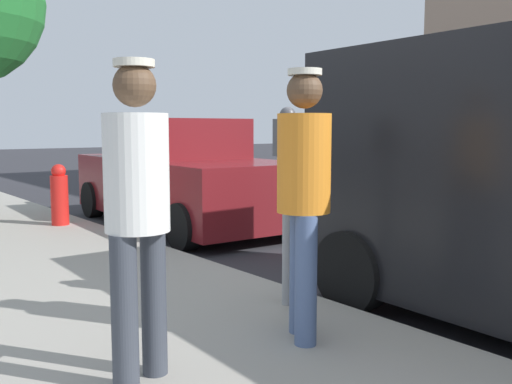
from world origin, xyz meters
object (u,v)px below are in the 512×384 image
parking_meter_near (287,172)px  fire_hydrant (59,195)px  pedestrian_in_orange (304,187)px  pedestrian_in_white (137,201)px  parked_sedan_behind (181,177)px

parking_meter_near → fire_hydrant: parking_meter_near is taller
parking_meter_near → pedestrian_in_orange: 0.71m
pedestrian_in_orange → pedestrian_in_white: pedestrian_in_orange is taller
parked_sedan_behind → parking_meter_near: bearing=69.0°
fire_hydrant → pedestrian_in_orange: bearing=86.9°
pedestrian_in_orange → parked_sedan_behind: (-2.08, -5.01, -0.39)m
pedestrian_in_white → fire_hydrant: size_ratio=1.99×
parked_sedan_behind → fire_hydrant: (1.79, -0.32, -0.18)m
pedestrian_in_orange → pedestrian_in_white: 1.12m
parked_sedan_behind → fire_hydrant: 1.83m
parking_meter_near → pedestrian_in_white: (1.50, 0.52, -0.05)m
parked_sedan_behind → pedestrian_in_orange: bearing=67.5°
pedestrian_in_orange → fire_hydrant: pedestrian_in_orange is taller
parking_meter_near → pedestrian_in_orange: size_ratio=0.88×
pedestrian_in_orange → fire_hydrant: (-0.28, -5.33, -0.57)m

